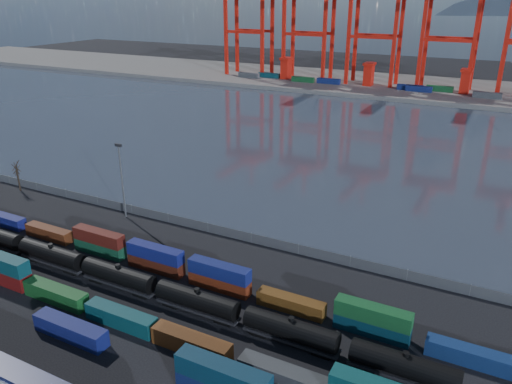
% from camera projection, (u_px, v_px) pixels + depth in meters
% --- Properties ---
extents(ground, '(700.00, 700.00, 0.00)m').
position_uv_depth(ground, '(164.00, 320.00, 74.80)').
color(ground, black).
rests_on(ground, ground).
extents(harbor_water, '(700.00, 700.00, 0.00)m').
position_uv_depth(harbor_water, '(363.00, 144.00, 161.24)').
color(harbor_water, '#2E3643').
rests_on(harbor_water, ground).
extents(far_quay, '(700.00, 70.00, 2.00)m').
position_uv_depth(far_quay, '(423.00, 88.00, 247.30)').
color(far_quay, '#514F4C').
rests_on(far_quay, ground).
extents(container_row_south, '(140.38, 2.48, 5.29)m').
position_uv_depth(container_row_south, '(70.00, 327.00, 70.36)').
color(container_row_south, '#47494C').
rests_on(container_row_south, ground).
extents(container_row_mid, '(140.98, 2.42, 5.16)m').
position_uv_depth(container_row_mid, '(123.00, 316.00, 72.91)').
color(container_row_mid, '#45484A').
rests_on(container_row_mid, ground).
extents(container_row_north, '(140.25, 2.22, 4.73)m').
position_uv_depth(container_row_north, '(213.00, 277.00, 82.53)').
color(container_row_north, navy).
rests_on(container_row_north, ground).
extents(tanker_string, '(91.65, 3.04, 4.35)m').
position_uv_depth(tanker_string, '(156.00, 288.00, 78.98)').
color(tanker_string, black).
rests_on(tanker_string, ground).
extents(waterfront_fence, '(160.12, 0.12, 2.20)m').
position_uv_depth(waterfront_fence, '(251.00, 238.00, 97.48)').
color(waterfront_fence, '#595B5E').
rests_on(waterfront_fence, ground).
extents(bare_tree, '(2.01, 1.95, 7.83)m').
position_uv_depth(bare_tree, '(18.00, 176.00, 121.81)').
color(bare_tree, black).
rests_on(bare_tree, ground).
extents(yard_light_mast, '(1.60, 0.40, 16.60)m').
position_uv_depth(yard_light_mast, '(122.00, 177.00, 105.52)').
color(yard_light_mast, slate).
rests_on(yard_light_mast, ground).
extents(gantry_cranes, '(200.48, 48.92, 66.25)m').
position_uv_depth(gantry_cranes, '(414.00, 3.00, 230.10)').
color(gantry_cranes, red).
rests_on(gantry_cranes, ground).
extents(quay_containers, '(172.58, 10.99, 2.60)m').
position_uv_depth(quay_containers, '(394.00, 86.00, 239.16)').
color(quay_containers, navy).
rests_on(quay_containers, far_quay).
extents(straddle_carriers, '(140.00, 7.00, 11.10)m').
position_uv_depth(straddle_carriers, '(415.00, 77.00, 237.58)').
color(straddle_carriers, red).
rests_on(straddle_carriers, far_quay).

